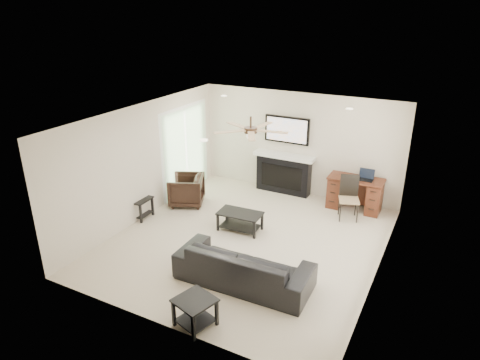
{
  "coord_description": "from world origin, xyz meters",
  "views": [
    {
      "loc": [
        3.3,
        -6.67,
        4.33
      ],
      "look_at": [
        -0.26,
        0.19,
        1.19
      ],
      "focal_mm": 32.0,
      "sensor_mm": 36.0,
      "label": 1
    }
  ],
  "objects_px": {
    "coffee_table": "(240,221)",
    "desk": "(355,194)",
    "armchair": "(186,190)",
    "fireplace_unit": "(284,156)",
    "sofa": "(244,266)"
  },
  "relations": [
    {
      "from": "fireplace_unit",
      "to": "desk",
      "type": "height_order",
      "value": "fireplace_unit"
    },
    {
      "from": "coffee_table",
      "to": "desk",
      "type": "relative_size",
      "value": 0.74
    },
    {
      "from": "armchair",
      "to": "coffee_table",
      "type": "distance_m",
      "value": 1.79
    },
    {
      "from": "coffee_table",
      "to": "fireplace_unit",
      "type": "bearing_deg",
      "value": 85.81
    },
    {
      "from": "armchair",
      "to": "desk",
      "type": "height_order",
      "value": "desk"
    },
    {
      "from": "sofa",
      "to": "coffee_table",
      "type": "relative_size",
      "value": 2.54
    },
    {
      "from": "coffee_table",
      "to": "desk",
      "type": "bearing_deg",
      "value": 45.28
    },
    {
      "from": "coffee_table",
      "to": "desk",
      "type": "xyz_separation_m",
      "value": [
        1.86,
        2.1,
        0.18
      ]
    },
    {
      "from": "sofa",
      "to": "fireplace_unit",
      "type": "distance_m",
      "value": 4.0
    },
    {
      "from": "sofa",
      "to": "desk",
      "type": "distance_m",
      "value": 3.82
    },
    {
      "from": "coffee_table",
      "to": "desk",
      "type": "distance_m",
      "value": 2.81
    },
    {
      "from": "sofa",
      "to": "fireplace_unit",
      "type": "height_order",
      "value": "fireplace_unit"
    },
    {
      "from": "sofa",
      "to": "coffee_table",
      "type": "height_order",
      "value": "sofa"
    },
    {
      "from": "armchair",
      "to": "coffee_table",
      "type": "bearing_deg",
      "value": 47.75
    },
    {
      "from": "fireplace_unit",
      "to": "coffee_table",
      "type": "bearing_deg",
      "value": -90.96
    }
  ]
}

